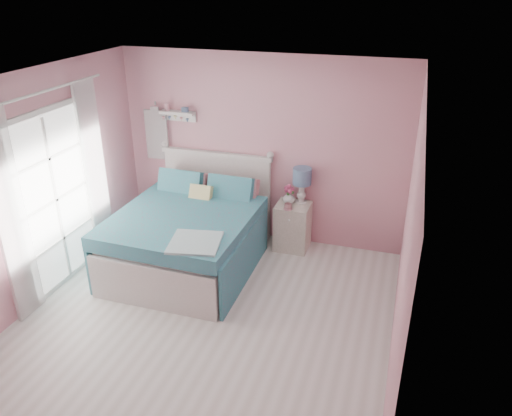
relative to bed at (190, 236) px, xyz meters
The scene contains 13 objects.
floor 1.41m from the bed, 61.47° to the right, with size 4.50×4.50×0.00m, color silver.
room_shell 1.79m from the bed, 61.47° to the right, with size 4.50×4.50×4.50m.
bed is the anchor object (origin of this frame).
nightstand 1.44m from the bed, 34.75° to the left, with size 0.45×0.45×0.66m.
table_lamp 1.67m from the bed, 36.16° to the left, with size 0.25×0.25×0.50m.
vase 1.43m from the bed, 37.62° to the left, with size 0.17×0.17×0.17m, color silver.
teacup 1.35m from the bed, 30.19° to the left, with size 0.10×0.10×0.08m, color #BE7F85.
roses 1.46m from the bed, 37.54° to the left, with size 0.14×0.11×0.12m.
wall_shelf 1.75m from the bed, 118.89° to the left, with size 0.50×0.15×0.25m.
hanging_dress 1.67m from the bed, 132.36° to the left, with size 0.34×0.03×0.72m, color white.
french_door 1.68m from the bed, 149.20° to the right, with size 0.04×1.32×2.16m.
curtain_near 2.14m from the bed, 129.72° to the right, with size 0.04×0.40×2.32m, color white.
curtain_far 1.49m from the bed, behind, with size 0.04×0.40×2.32m, color white.
Camera 1 is at (1.90, -3.99, 3.48)m, focal length 35.00 mm.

